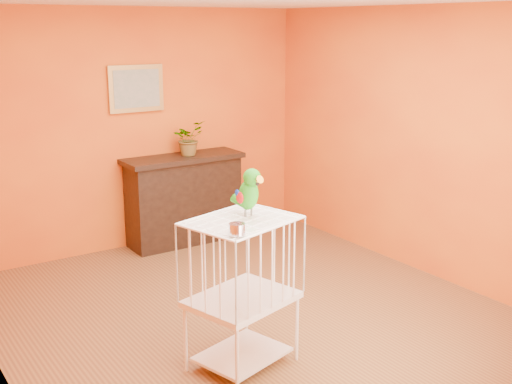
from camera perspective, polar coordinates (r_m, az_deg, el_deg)
ground at (r=5.60m, az=-0.46°, el=-10.83°), size 4.50×4.50×0.00m
room_shell at (r=5.12m, az=-0.50°, el=5.37°), size 4.50×4.50×4.50m
console_cabinet at (r=7.27m, az=-6.41°, el=-0.66°), size 1.35×0.49×1.00m
potted_plant at (r=7.21m, az=-6.19°, el=4.49°), size 0.46×0.48×0.30m
framed_picture at (r=7.05m, az=-10.60°, el=9.03°), size 0.62×0.04×0.50m
birdcage at (r=4.60m, az=-1.26°, el=-8.86°), size 0.84×0.72×1.11m
feed_cup at (r=4.07m, az=-1.70°, el=-3.32°), size 0.11×0.11×0.07m
parrot at (r=4.46m, az=-0.67°, el=0.05°), size 0.17×0.31×0.35m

